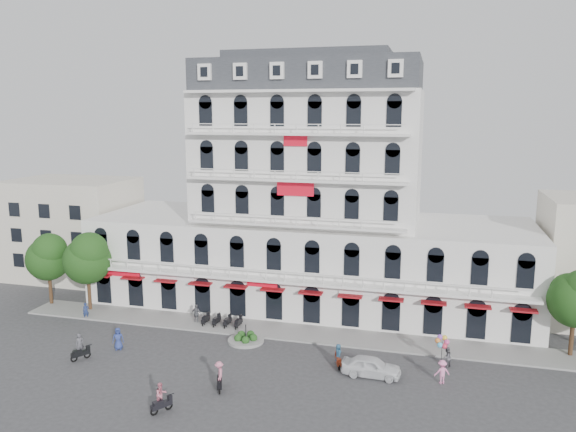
% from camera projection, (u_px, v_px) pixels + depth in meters
% --- Properties ---
extents(ground, '(120.00, 120.00, 0.00)m').
position_uv_depth(ground, '(257.00, 376.00, 43.04)').
color(ground, '#38383A').
rests_on(ground, ground).
extents(sidewalk, '(53.00, 4.00, 0.16)m').
position_uv_depth(sidewalk, '(287.00, 332.00, 51.58)').
color(sidewalk, gray).
rests_on(sidewalk, ground).
extents(main_building, '(45.00, 15.00, 25.80)m').
position_uv_depth(main_building, '(310.00, 210.00, 58.34)').
color(main_building, silver).
rests_on(main_building, ground).
extents(flank_building_west, '(14.00, 10.00, 12.00)m').
position_uv_depth(flank_building_west, '(74.00, 228.00, 68.52)').
color(flank_building_west, beige).
rests_on(flank_building_west, ground).
extents(traffic_island, '(3.20, 3.20, 1.60)m').
position_uv_depth(traffic_island, '(246.00, 339.00, 49.46)').
color(traffic_island, gray).
rests_on(traffic_island, ground).
extents(parked_scooter_row, '(4.40, 1.80, 1.10)m').
position_uv_depth(parked_scooter_row, '(222.00, 327.00, 53.01)').
color(parked_scooter_row, black).
rests_on(parked_scooter_row, ground).
extents(tree_west_outer, '(4.50, 4.48, 7.76)m').
position_uv_depth(tree_west_outer, '(48.00, 255.00, 58.10)').
color(tree_west_outer, '#382314').
rests_on(tree_west_outer, ground).
extents(tree_west_inner, '(4.76, 4.76, 8.25)m').
position_uv_depth(tree_west_inner, '(87.00, 257.00, 56.30)').
color(tree_west_inner, '#382314').
rests_on(tree_west_inner, ground).
extents(tree_east_inner, '(4.40, 4.37, 7.57)m').
position_uv_depth(tree_east_inner, '(576.00, 297.00, 45.53)').
color(tree_east_inner, '#382314').
rests_on(tree_east_inner, ground).
extents(parked_car, '(4.60, 1.98, 1.55)m').
position_uv_depth(parked_car, '(371.00, 366.00, 42.95)').
color(parked_car, white).
rests_on(parked_car, ground).
extents(rider_west, '(1.11, 1.49, 2.28)m').
position_uv_depth(rider_west, '(80.00, 348.00, 45.70)').
color(rider_west, black).
rests_on(rider_west, ground).
extents(rider_southwest, '(1.11, 1.49, 2.16)m').
position_uv_depth(rider_southwest, '(161.00, 397.00, 37.65)').
color(rider_southwest, black).
rests_on(rider_southwest, ground).
extents(rider_east, '(0.79, 1.66, 1.95)m').
position_uv_depth(rider_east, '(338.00, 356.00, 44.42)').
color(rider_east, maroon).
rests_on(rider_east, ground).
extents(rider_center, '(1.01, 1.63, 2.23)m').
position_uv_depth(rider_center, '(219.00, 375.00, 40.67)').
color(rider_center, black).
rests_on(rider_center, ground).
extents(pedestrian_left, '(1.11, 0.95, 1.92)m').
position_uv_depth(pedestrian_left, '(118.00, 339.00, 47.76)').
color(pedestrian_left, navy).
rests_on(pedestrian_left, ground).
extents(pedestrian_mid, '(1.18, 0.65, 1.91)m').
position_uv_depth(pedestrian_mid, '(197.00, 314.00, 53.63)').
color(pedestrian_mid, '#5C5E64').
rests_on(pedestrian_mid, ground).
extents(pedestrian_right, '(1.34, 1.07, 1.82)m').
position_uv_depth(pedestrian_right, '(442.00, 372.00, 41.76)').
color(pedestrian_right, pink).
rests_on(pedestrian_right, ground).
extents(pedestrian_far, '(0.70, 0.68, 1.62)m').
position_uv_depth(pedestrian_far, '(86.00, 311.00, 54.90)').
color(pedestrian_far, navy).
rests_on(pedestrian_far, ground).
extents(balloon_vendor, '(1.47, 1.34, 2.45)m').
position_uv_depth(balloon_vendor, '(445.00, 351.00, 44.46)').
color(balloon_vendor, '#57555C').
rests_on(balloon_vendor, ground).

